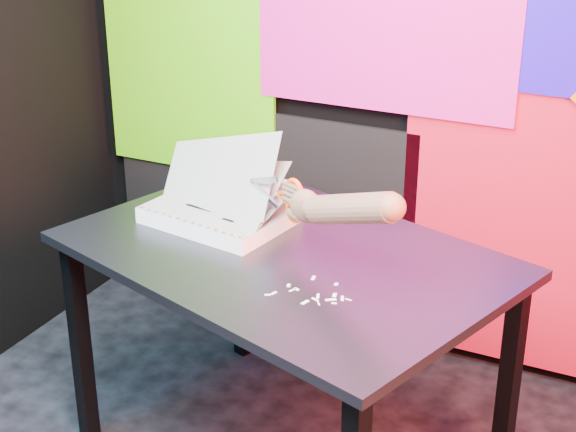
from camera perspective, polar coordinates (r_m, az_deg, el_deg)
The scene contains 7 objects.
room at distance 1.69m, azimuth -2.80°, elevation 6.11°, with size 3.01×3.01×2.71m.
backdrop at distance 3.10m, azimuth 11.50°, elevation 6.16°, with size 2.88×0.05×2.08m.
work_table at distance 2.58m, azimuth -0.20°, elevation -3.95°, with size 1.44×1.17×0.75m.
printout_stack at distance 2.73m, azimuth -4.46°, elevation 0.22°, with size 0.47×0.37×0.31m.
scissors at distance 2.50m, azimuth 0.17°, elevation 1.10°, with size 0.22×0.11×0.14m.
hand_forearm at distance 2.33m, azimuth 3.64°, elevation 0.54°, with size 0.42×0.22×0.19m.
paper_clippings at distance 2.31m, azimuth 1.69°, elevation -5.07°, with size 0.22×0.16×0.00m.
Camera 1 is at (0.78, -1.41, 1.85)m, focal length 55.00 mm.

